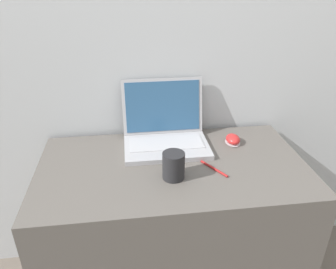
# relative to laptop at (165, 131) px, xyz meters

# --- Properties ---
(wall_back) EXTENTS (7.00, 0.04, 2.50)m
(wall_back) POSITION_rel_laptop_xyz_m (0.01, 0.16, 0.45)
(wall_back) COLOR silver
(wall_back) RESTS_ON ground_plane
(desk) EXTENTS (1.06, 0.59, 0.74)m
(desk) POSITION_rel_laptop_xyz_m (0.01, -0.18, -0.43)
(desk) COLOR #5B5651
(desk) RESTS_ON ground_plane
(laptop) EXTENTS (0.36, 0.29, 0.26)m
(laptop) POSITION_rel_laptop_xyz_m (0.00, 0.00, 0.00)
(laptop) COLOR #ADADB2
(laptop) RESTS_ON desk
(drink_cup) EXTENTS (0.08, 0.08, 0.10)m
(drink_cup) POSITION_rel_laptop_xyz_m (-0.00, -0.27, -0.01)
(drink_cup) COLOR #232326
(drink_cup) RESTS_ON desk
(computer_mouse) EXTENTS (0.06, 0.09, 0.04)m
(computer_mouse) POSITION_rel_laptop_xyz_m (0.30, -0.04, -0.04)
(computer_mouse) COLOR #B2B2B7
(computer_mouse) RESTS_ON desk
(pen) EXTENTS (0.08, 0.12, 0.01)m
(pen) POSITION_rel_laptop_xyz_m (0.16, -0.23, -0.06)
(pen) COLOR #A51E1E
(pen) RESTS_ON desk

